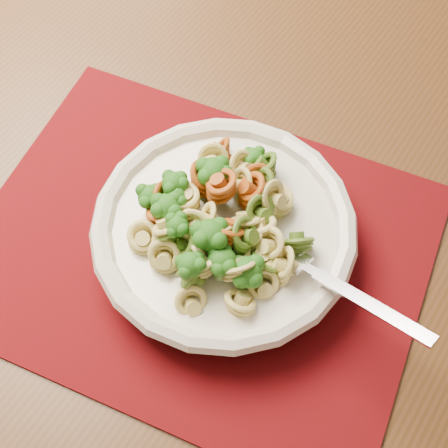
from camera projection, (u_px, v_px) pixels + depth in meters
The scene contains 5 objects.
dining_table at pixel (266, 188), 0.74m from camera, with size 1.41×0.94×0.76m.
placemat at pixel (198, 250), 0.58m from camera, with size 0.41×0.32×0.00m, color #58030E.
pasta_bowl at pixel (224, 230), 0.56m from camera, with size 0.24×0.24×0.05m.
pasta_broccoli_heap at pixel (224, 221), 0.54m from camera, with size 0.20×0.20×0.06m, color #CABB64, non-canonical shape.
fork at pixel (294, 260), 0.52m from camera, with size 0.19×0.02×0.01m, color silver, non-canonical shape.
Camera 1 is at (0.96, -0.76, 1.28)m, focal length 50.00 mm.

